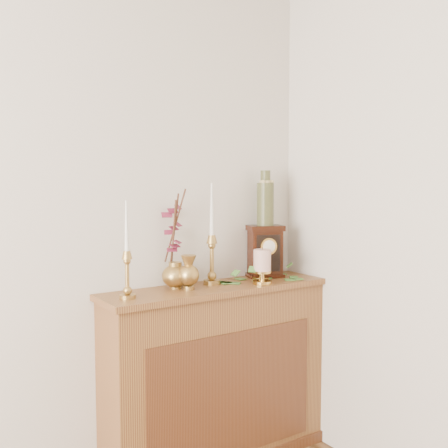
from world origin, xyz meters
TOP-DOWN VIEW (x-y plane):
  - console_shelf at (1.40, 2.10)m, footprint 1.24×0.34m
  - candlestick_left at (0.89, 2.07)m, footprint 0.07×0.07m
  - candlestick_center at (1.39, 2.14)m, footprint 0.09×0.09m
  - bud_vase at (1.22, 2.09)m, footprint 0.11×0.11m
  - ginger_jar at (1.19, 2.18)m, footprint 0.20×0.22m
  - pillar_candle_left at (1.68, 2.10)m, footprint 0.09×0.09m
  - pillar_candle_right at (1.61, 2.00)m, footprint 0.10×0.10m
  - ivy_garland at (1.69, 2.07)m, footprint 0.54×0.24m
  - mantel_clock at (1.76, 2.16)m, footprint 0.23×0.19m
  - ceramic_vase at (1.76, 2.16)m, footprint 0.09×0.09m

SIDE VIEW (x-z plane):
  - console_shelf at x=1.40m, z-range -0.03..0.90m
  - ivy_garland at x=1.69m, z-range 0.90..0.99m
  - bud_vase at x=1.22m, z-range 0.93..1.10m
  - pillar_candle_left at x=1.68m, z-range 0.93..1.11m
  - pillar_candle_right at x=1.61m, z-range 0.93..1.13m
  - mantel_clock at x=1.76m, z-range 0.93..1.22m
  - candlestick_left at x=0.89m, z-range 0.85..1.30m
  - candlestick_center at x=1.39m, z-range 0.84..1.36m
  - ginger_jar at x=1.19m, z-range 0.90..1.40m
  - ceramic_vase at x=1.76m, z-range 1.20..1.51m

